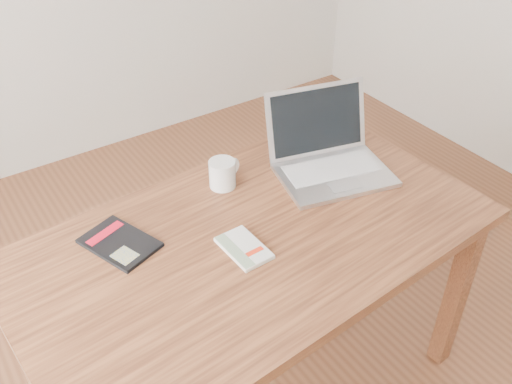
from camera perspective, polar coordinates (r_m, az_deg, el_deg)
room at (r=1.31m, az=-0.71°, el=13.33°), size 4.04×4.04×2.70m
desk at (r=1.78m, az=-0.26°, el=-6.42°), size 1.49×0.92×0.75m
white_guidebook at (r=1.66m, az=-1.23°, el=-5.64°), size 0.11×0.17×0.01m
black_guidebook at (r=1.73m, az=-13.49°, el=-4.97°), size 0.21×0.26×0.01m
laptop at (r=1.98m, az=7.23°, el=3.68°), size 0.44×0.41×0.26m
coffee_mug at (r=1.89m, az=-3.32°, el=1.91°), size 0.13×0.09×0.10m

